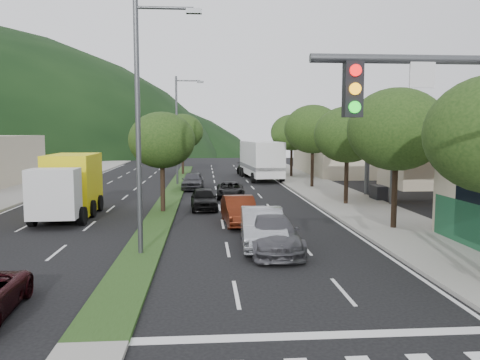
{
  "coord_description": "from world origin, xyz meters",
  "views": [
    {
      "loc": [
        2.59,
        -10.48,
        4.88
      ],
      "look_at": [
        4.43,
        14.22,
        2.37
      ],
      "focal_mm": 35.0,
      "sensor_mm": 36.0,
      "label": 1
    }
  ],
  "objects": [
    {
      "name": "ground",
      "position": [
        0.0,
        0.0,
        0.0
      ],
      "size": [
        160.0,
        160.0,
        0.0
      ],
      "primitive_type": "plane",
      "color": "black",
      "rests_on": "ground"
    },
    {
      "name": "car_queue_b",
      "position": [
        5.31,
        8.37,
        0.74
      ],
      "size": [
        2.18,
        5.17,
        1.49
      ],
      "primitive_type": "imported",
      "rotation": [
        0.0,
        0.0,
        0.02
      ],
      "color": "#4A4A4F",
      "rests_on": "ground"
    },
    {
      "name": "car_queue_a",
      "position": [
        2.48,
        19.16,
        0.69
      ],
      "size": [
        1.82,
        4.14,
        1.38
      ],
      "primitive_type": "imported",
      "rotation": [
        0.0,
        0.0,
        0.05
      ],
      "color": "black",
      "rests_on": "ground"
    },
    {
      "name": "sidewalk_right",
      "position": [
        12.5,
        25.0,
        0.07
      ],
      "size": [
        5.0,
        90.0,
        0.15
      ],
      "primitive_type": "cube",
      "color": "gray",
      "rests_on": "ground"
    },
    {
      "name": "tree_r_b",
      "position": [
        12.0,
        12.0,
        5.04
      ],
      "size": [
        4.8,
        4.8,
        6.94
      ],
      "color": "black",
      "rests_on": "sidewalk_right"
    },
    {
      "name": "streetlight_mid",
      "position": [
        0.21,
        33.0,
        5.58
      ],
      "size": [
        2.6,
        0.25,
        10.0
      ],
      "color": "#47494C",
      "rests_on": "ground"
    },
    {
      "name": "box_truck",
      "position": [
        -5.26,
        17.12,
        1.7
      ],
      "size": [
        3.06,
        7.39,
        3.6
      ],
      "rotation": [
        0.0,
        0.0,
        3.17
      ],
      "color": "silver",
      "rests_on": "ground"
    },
    {
      "name": "car_queue_f",
      "position": [
        7.41,
        43.22,
        0.68
      ],
      "size": [
        2.35,
        4.88,
        1.37
      ],
      "primitive_type": "imported",
      "rotation": [
        0.0,
        0.0,
        0.09
      ],
      "color": "black",
      "rests_on": "ground"
    },
    {
      "name": "car_queue_d",
      "position": [
        4.45,
        24.16,
        0.6
      ],
      "size": [
        2.14,
        4.4,
        1.2
      ],
      "primitive_type": "imported",
      "rotation": [
        0.0,
        0.0,
        -0.03
      ],
      "color": "black",
      "rests_on": "ground"
    },
    {
      "name": "tree_med_far",
      "position": [
        0.0,
        44.0,
        5.01
      ],
      "size": [
        4.8,
        4.8,
        6.94
      ],
      "color": "black",
      "rests_on": "median"
    },
    {
      "name": "tree_r_e",
      "position": [
        12.0,
        40.0,
        4.89
      ],
      "size": [
        4.6,
        4.6,
        6.71
      ],
      "color": "black",
      "rests_on": "sidewalk_right"
    },
    {
      "name": "tree_r_c",
      "position": [
        12.0,
        20.0,
        4.75
      ],
      "size": [
        4.4,
        4.4,
        6.48
      ],
      "color": "black",
      "rests_on": "sidewalk_right"
    },
    {
      "name": "car_queue_e",
      "position": [
        1.5,
        29.84,
        0.76
      ],
      "size": [
        1.96,
        4.51,
        1.52
      ],
      "primitive_type": "imported",
      "rotation": [
        0.0,
        0.0,
        -0.04
      ],
      "color": "#45454A",
      "rests_on": "ground"
    },
    {
      "name": "car_queue_c",
      "position": [
        4.39,
        14.16,
        0.74
      ],
      "size": [
        1.87,
        4.61,
        1.49
      ],
      "primitive_type": "imported",
      "rotation": [
        0.0,
        0.0,
        0.07
      ],
      "color": "#501B0D",
      "rests_on": "ground"
    },
    {
      "name": "tree_med_near",
      "position": [
        0.0,
        18.0,
        4.43
      ],
      "size": [
        4.0,
        4.0,
        6.02
      ],
      "color": "black",
      "rests_on": "median"
    },
    {
      "name": "motorhome",
      "position": [
        8.4,
        38.22,
        2.11
      ],
      "size": [
        3.89,
        10.52,
        3.96
      ],
      "rotation": [
        0.0,
        0.0,
        0.07
      ],
      "color": "white",
      "rests_on": "ground"
    },
    {
      "name": "tree_r_d",
      "position": [
        12.0,
        30.0,
        5.18
      ],
      "size": [
        5.0,
        5.0,
        7.17
      ],
      "color": "black",
      "rests_on": "sidewalk_right"
    },
    {
      "name": "sedan_silver",
      "position": [
        5.01,
        9.14,
        0.82
      ],
      "size": [
        1.95,
        5.05,
        1.64
      ],
      "primitive_type": "imported",
      "rotation": [
        0.0,
        0.0,
        -0.04
      ],
      "color": "#96989D",
      "rests_on": "ground"
    },
    {
      "name": "median",
      "position": [
        0.0,
        28.0,
        0.06
      ],
      "size": [
        1.6,
        56.0,
        0.12
      ],
      "primitive_type": "cube",
      "color": "#223B15",
      "rests_on": "ground"
    },
    {
      "name": "gas_canopy",
      "position": [
        19.0,
        22.0,
        4.65
      ],
      "size": [
        12.2,
        8.2,
        5.25
      ],
      "color": "silver",
      "rests_on": "ground"
    },
    {
      "name": "streetlight_near",
      "position": [
        0.21,
        8.0,
        5.58
      ],
      "size": [
        2.6,
        0.25,
        10.0
      ],
      "color": "#47494C",
      "rests_on": "ground"
    },
    {
      "name": "bldg_right_far",
      "position": [
        19.5,
        44.0,
        2.6
      ],
      "size": [
        10.0,
        16.0,
        5.2
      ],
      "primitive_type": "cube",
      "color": "beige",
      "rests_on": "ground"
    }
  ]
}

